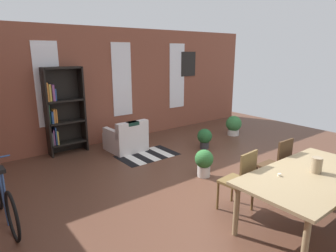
{
  "coord_description": "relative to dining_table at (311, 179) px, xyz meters",
  "views": [
    {
      "loc": [
        -3.65,
        -2.72,
        2.29
      ],
      "look_at": [
        -0.53,
        1.29,
        0.97
      ],
      "focal_mm": 30.72,
      "sensor_mm": 36.0,
      "label": 1
    }
  ],
  "objects": [
    {
      "name": "dining_chair_far_right",
      "position": [
        0.47,
        0.77,
        -0.15
      ],
      "size": [
        0.4,
        0.4,
        0.95
      ],
      "color": "#422C1A",
      "rests_on": "ground"
    },
    {
      "name": "potted_plant_by_shelf",
      "position": [
        2.63,
        3.45,
        -0.37
      ],
      "size": [
        0.44,
        0.44,
        0.55
      ],
      "color": "silver",
      "rests_on": "ground"
    },
    {
      "name": "framed_picture",
      "position": [
        2.32,
        5.05,
        1.26
      ],
      "size": [
        0.56,
        0.03,
        0.72
      ],
      "primitive_type": "cube",
      "color": "black"
    },
    {
      "name": "striped_rug",
      "position": [
        -0.21,
        3.56,
        -0.66
      ],
      "size": [
        1.32,
        0.83,
        0.01
      ],
      "color": "black",
      "rests_on": "ground"
    },
    {
      "name": "back_wall_brick",
      "position": [
        0.04,
        5.13,
        0.77
      ],
      "size": [
        8.91,
        0.12,
        2.88
      ],
      "primitive_type": "cube",
      "color": "brown",
      "rests_on": "ground"
    },
    {
      "name": "dining_table",
      "position": [
        0.0,
        0.0,
        0.0
      ],
      "size": [
        2.1,
        1.09,
        0.74
      ],
      "color": "#917C58",
      "rests_on": "ground"
    },
    {
      "name": "potted_plant_window",
      "position": [
        1.17,
        3.12,
        -0.39
      ],
      "size": [
        0.36,
        0.36,
        0.49
      ],
      "color": "#333338",
      "rests_on": "ground"
    },
    {
      "name": "dining_chair_far_left",
      "position": [
        -0.47,
        0.77,
        -0.15
      ],
      "size": [
        0.43,
        0.43,
        0.95
      ],
      "color": "brown",
      "rests_on": "ground"
    },
    {
      "name": "bicycle_second",
      "position": [
        -3.22,
        2.59,
        -0.34
      ],
      "size": [
        0.44,
        1.65,
        0.88
      ],
      "color": "black",
      "rests_on": "ground"
    },
    {
      "name": "armchair_white",
      "position": [
        -0.39,
        4.17,
        -0.39
      ],
      "size": [
        0.83,
        0.83,
        0.75
      ],
      "color": "silver",
      "rests_on": "ground"
    },
    {
      "name": "window_pane_0",
      "position": [
        -1.81,
        5.06,
        0.91
      ],
      "size": [
        0.55,
        0.02,
        1.87
      ],
      "primitive_type": "cube",
      "color": "white"
    },
    {
      "name": "window_pane_2",
      "position": [
        1.88,
        5.06,
        0.91
      ],
      "size": [
        0.55,
        0.02,
        1.87
      ],
      "primitive_type": "cube",
      "color": "white"
    },
    {
      "name": "ground_plane",
      "position": [
        0.04,
        1.14,
        -0.67
      ],
      "size": [
        10.28,
        10.28,
        0.0
      ],
      "primitive_type": "plane",
      "color": "brown"
    },
    {
      "name": "potted_plant_corner",
      "position": [
        0.01,
        1.98,
        -0.37
      ],
      "size": [
        0.35,
        0.35,
        0.52
      ],
      "color": "silver",
      "rests_on": "ground"
    },
    {
      "name": "bookshelf_tall",
      "position": [
        -1.61,
        4.88,
        0.34
      ],
      "size": [
        0.85,
        0.31,
        1.97
      ],
      "color": "black",
      "rests_on": "ground"
    },
    {
      "name": "tealight_candle_0",
      "position": [
        -0.39,
        0.23,
        0.08
      ],
      "size": [
        0.04,
        0.04,
        0.03
      ],
      "primitive_type": "cylinder",
      "color": "silver",
      "rests_on": "dining_table"
    },
    {
      "name": "vase_on_table",
      "position": [
        0.1,
        -0.0,
        0.17
      ],
      "size": [
        0.14,
        0.14,
        0.21
      ],
      "primitive_type": "cylinder",
      "color": "#998466",
      "rests_on": "dining_table"
    },
    {
      "name": "window_pane_1",
      "position": [
        0.04,
        5.06,
        0.91
      ],
      "size": [
        0.55,
        0.02,
        1.87
      ],
      "primitive_type": "cube",
      "color": "white"
    }
  ]
}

